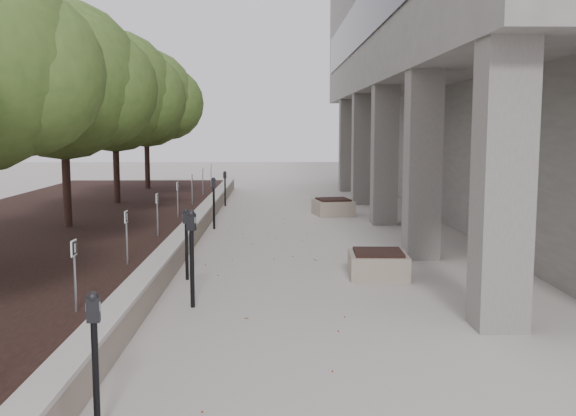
{
  "coord_description": "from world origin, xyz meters",
  "views": [
    {
      "loc": [
        0.29,
        -7.97,
        2.82
      ],
      "look_at": [
        0.53,
        5.88,
        1.1
      ],
      "focal_mm": 41.08,
      "sensor_mm": 36.0,
      "label": 1
    }
  ],
  "objects": [
    {
      "name": "planter_front",
      "position": [
        2.2,
        4.16,
        0.25
      ],
      "size": [
        1.12,
        1.12,
        0.5
      ],
      "primitive_type": null,
      "rotation": [
        0.0,
        0.0,
        -0.04
      ],
      "color": "tan",
      "rests_on": "ground"
    },
    {
      "name": "parking_sign_5",
      "position": [
        -2.35,
        9.5,
        0.88
      ],
      "size": [
        0.04,
        0.22,
        0.96
      ],
      "primitive_type": null,
      "color": "black",
      "rests_on": "planting_bed"
    },
    {
      "name": "parking_meter_4",
      "position": [
        -1.44,
        10.08,
        0.72
      ],
      "size": [
        0.15,
        0.11,
        1.44
      ],
      "primitive_type": null,
      "rotation": [
        0.0,
        0.0,
        0.08
      ],
      "color": "black",
      "rests_on": "ground"
    },
    {
      "name": "parking_meter_3",
      "position": [
        -1.37,
        4.01,
        0.67
      ],
      "size": [
        0.14,
        0.1,
        1.33
      ],
      "primitive_type": null,
      "rotation": [
        0.0,
        0.0,
        -0.05
      ],
      "color": "black",
      "rests_on": "ground"
    },
    {
      "name": "parking_sign_2",
      "position": [
        -2.35,
        0.5,
        0.88
      ],
      "size": [
        0.04,
        0.22,
        0.96
      ],
      "primitive_type": null,
      "color": "black",
      "rests_on": "planting_bed"
    },
    {
      "name": "planter_back",
      "position": [
        2.1,
        12.93,
        0.27
      ],
      "size": [
        1.34,
        1.34,
        0.54
      ],
      "primitive_type": null,
      "rotation": [
        0.0,
        0.0,
        0.19
      ],
      "color": "tan",
      "rests_on": "ground"
    },
    {
      "name": "retaining_wall",
      "position": [
        -1.82,
        9.0,
        0.25
      ],
      "size": [
        0.39,
        26.0,
        0.5
      ],
      "primitive_type": null,
      "color": "tan",
      "rests_on": "ground"
    },
    {
      "name": "parking_meter_2",
      "position": [
        -1.03,
        2.12,
        0.77
      ],
      "size": [
        0.18,
        0.14,
        1.54
      ],
      "primitive_type": null,
      "rotation": [
        0.0,
        0.0,
        -0.25
      ],
      "color": "black",
      "rests_on": "ground"
    },
    {
      "name": "ground",
      "position": [
        0.0,
        0.0,
        0.0
      ],
      "size": [
        90.0,
        90.0,
        0.0
      ],
      "primitive_type": "plane",
      "color": "#B0AAA2",
      "rests_on": "ground"
    },
    {
      "name": "berry_scatter",
      "position": [
        -0.1,
        5.0,
        0.01
      ],
      "size": [
        3.3,
        14.1,
        0.02
      ],
      "primitive_type": null,
      "color": "maroon",
      "rests_on": "ground"
    },
    {
      "name": "parking_meter_5",
      "position": [
        -1.55,
        15.39,
        0.63
      ],
      "size": [
        0.14,
        0.11,
        1.26
      ],
      "primitive_type": null,
      "rotation": [
        0.0,
        0.0,
        -0.21
      ],
      "color": "black",
      "rests_on": "ground"
    },
    {
      "name": "crabapple_tree_3",
      "position": [
        -4.8,
        8.0,
        3.12
      ],
      "size": [
        4.6,
        4.0,
        5.44
      ],
      "primitive_type": null,
      "color": "#3F6125",
      "rests_on": "planting_bed"
    },
    {
      "name": "parking_sign_6",
      "position": [
        -2.35,
        12.5,
        0.88
      ],
      "size": [
        0.04,
        0.22,
        0.96
      ],
      "primitive_type": null,
      "color": "black",
      "rests_on": "planting_bed"
    },
    {
      "name": "parking_sign_4",
      "position": [
        -2.35,
        6.5,
        0.88
      ],
      "size": [
        0.04,
        0.22,
        0.96
      ],
      "primitive_type": null,
      "color": "black",
      "rests_on": "planting_bed"
    },
    {
      "name": "planting_bed",
      "position": [
        -5.5,
        9.0,
        0.2
      ],
      "size": [
        7.0,
        26.0,
        0.4
      ],
      "primitive_type": "cube",
      "color": "black",
      "rests_on": "ground"
    },
    {
      "name": "parking_meter_1",
      "position": [
        -1.35,
        -2.21,
        0.68
      ],
      "size": [
        0.14,
        0.11,
        1.36
      ],
      "primitive_type": null,
      "rotation": [
        0.0,
        0.0,
        0.11
      ],
      "color": "black",
      "rests_on": "ground"
    },
    {
      "name": "crabapple_tree_5",
      "position": [
        -4.8,
        18.0,
        3.12
      ],
      "size": [
        4.6,
        4.0,
        5.44
      ],
      "primitive_type": null,
      "color": "#3F6125",
      "rests_on": "planting_bed"
    },
    {
      "name": "parking_sign_7",
      "position": [
        -2.35,
        15.5,
        0.88
      ],
      "size": [
        0.04,
        0.22,
        0.96
      ],
      "primitive_type": null,
      "color": "black",
      "rests_on": "planting_bed"
    },
    {
      "name": "parking_sign_8",
      "position": [
        -2.35,
        18.5,
        0.88
      ],
      "size": [
        0.04,
        0.22,
        0.96
      ],
      "primitive_type": null,
      "color": "black",
      "rests_on": "planting_bed"
    },
    {
      "name": "parking_sign_3",
      "position": [
        -2.35,
        3.5,
        0.88
      ],
      "size": [
        0.04,
        0.22,
        0.96
      ],
      "primitive_type": null,
      "color": "black",
      "rests_on": "planting_bed"
    },
    {
      "name": "crabapple_tree_4",
      "position": [
        -4.8,
        13.0,
        3.12
      ],
      "size": [
        4.6,
        4.0,
        5.44
      ],
      "primitive_type": null,
      "color": "#3F6125",
      "rests_on": "planting_bed"
    }
  ]
}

